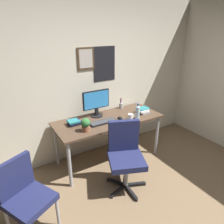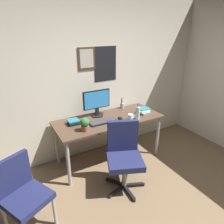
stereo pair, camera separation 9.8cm
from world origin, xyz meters
TOP-DOWN VIEW (x-y plane):
  - wall_back at (0.00, 2.15)m, footprint 4.40×0.10m
  - desk at (0.06, 1.71)m, footprint 1.72×0.71m
  - office_chair at (-0.07, 1.07)m, footprint 0.60×0.61m
  - side_chair at (-1.36, 1.02)m, footprint 0.57×0.57m
  - monitor at (-0.05, 1.91)m, footprint 0.46×0.20m
  - keyboard at (-0.09, 1.63)m, footprint 0.43×0.15m
  - computer_mouse at (0.21, 1.60)m, footprint 0.06×0.11m
  - water_bottle at (0.45, 1.48)m, footprint 0.07×0.07m
  - coffee_mug_near at (0.32, 1.49)m, footprint 0.11×0.08m
  - potted_plant at (-0.43, 1.52)m, footprint 0.13×0.13m
  - pen_cup at (0.49, 2.00)m, footprint 0.07×0.07m
  - book_stack_left at (0.69, 1.62)m, footprint 0.21×0.18m
  - book_stack_right at (-0.49, 1.80)m, footprint 0.20×0.16m

SIDE VIEW (x-z plane):
  - side_chair at x=-1.36m, z-range 0.06..0.94m
  - office_chair at x=-0.07m, z-range 0.05..1.00m
  - desk at x=0.06m, z-range 0.30..1.05m
  - keyboard at x=-0.09m, z-range 0.75..0.78m
  - computer_mouse at x=0.21m, z-range 0.75..0.79m
  - book_stack_right at x=-0.49m, z-range 0.75..0.83m
  - book_stack_left at x=0.69m, z-range 0.75..0.84m
  - coffee_mug_near at x=0.32m, z-range 0.75..0.86m
  - pen_cup at x=0.49m, z-range 0.71..0.91m
  - potted_plant at x=-0.43m, z-range 0.76..0.96m
  - water_bottle at x=0.45m, z-range 0.73..0.99m
  - monitor at x=-0.05m, z-range 0.77..1.21m
  - wall_back at x=0.00m, z-range 0.00..2.60m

